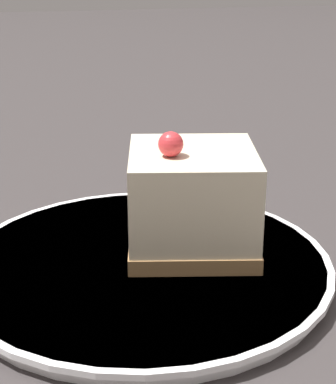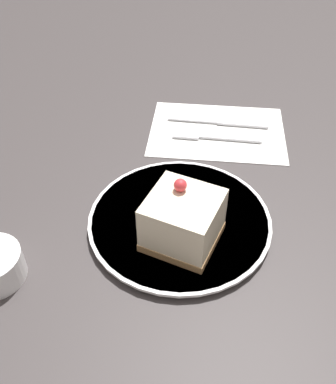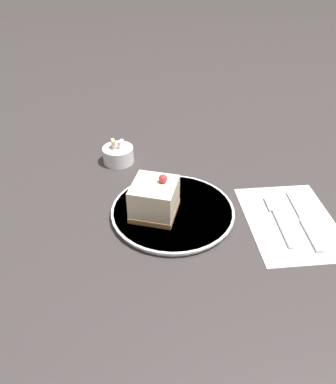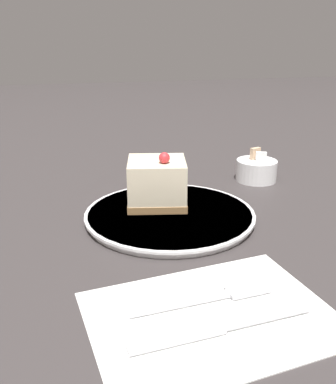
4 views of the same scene
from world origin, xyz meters
name	(u,v)px [view 1 (image 1 of 4)]	position (x,y,z in m)	size (l,w,h in m)	color
ground_plane	(136,257)	(0.00, 0.00, 0.00)	(4.00, 4.00, 0.00)	#383333
plate	(139,266)	(0.00, 0.03, 0.01)	(0.26, 0.26, 0.01)	white
cake_slice	(192,200)	(-0.04, 0.02, 0.05)	(0.10, 0.11, 0.09)	#9E7547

